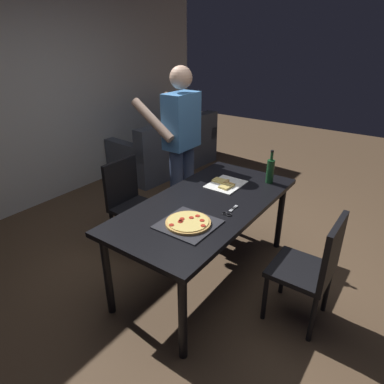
{
  "coord_description": "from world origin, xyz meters",
  "views": [
    {
      "loc": [
        -2.09,
        -1.34,
        2.01
      ],
      "look_at": [
        0.0,
        0.15,
        0.8
      ],
      "focal_mm": 31.36,
      "sensor_mm": 36.0,
      "label": 1
    }
  ],
  "objects_px": {
    "kitchen_scissors": "(229,212)",
    "person_serving_pizza": "(181,142)",
    "dining_table": "(207,210)",
    "chair_near_camera": "(314,265)",
    "couch": "(168,151)",
    "pepperoni_pizza_on_tray": "(188,223)",
    "wine_bottle": "(270,171)",
    "chair_far_side": "(130,199)"
  },
  "relations": [
    {
      "from": "kitchen_scissors",
      "to": "person_serving_pizza",
      "type": "bearing_deg",
      "value": 56.68
    },
    {
      "from": "dining_table",
      "to": "chair_near_camera",
      "type": "distance_m",
      "value": 0.94
    },
    {
      "from": "couch",
      "to": "pepperoni_pizza_on_tray",
      "type": "bearing_deg",
      "value": -137.68
    },
    {
      "from": "pepperoni_pizza_on_tray",
      "to": "dining_table",
      "type": "bearing_deg",
      "value": 13.54
    },
    {
      "from": "person_serving_pizza",
      "to": "pepperoni_pizza_on_tray",
      "type": "relative_size",
      "value": 4.45
    },
    {
      "from": "pepperoni_pizza_on_tray",
      "to": "kitchen_scissors",
      "type": "bearing_deg",
      "value": -24.2
    },
    {
      "from": "chair_near_camera",
      "to": "wine_bottle",
      "type": "bearing_deg",
      "value": 44.44
    },
    {
      "from": "dining_table",
      "to": "kitchen_scissors",
      "type": "distance_m",
      "value": 0.26
    },
    {
      "from": "dining_table",
      "to": "couch",
      "type": "distance_m",
      "value": 2.77
    },
    {
      "from": "chair_far_side",
      "to": "couch",
      "type": "xyz_separation_m",
      "value": [
        1.9,
        1.06,
        -0.21
      ]
    },
    {
      "from": "couch",
      "to": "person_serving_pizza",
      "type": "bearing_deg",
      "value": -135.91
    },
    {
      "from": "dining_table",
      "to": "chair_near_camera",
      "type": "xyz_separation_m",
      "value": [
        -0.0,
        -0.92,
        -0.17
      ]
    },
    {
      "from": "chair_far_side",
      "to": "chair_near_camera",
      "type": "bearing_deg",
      "value": -90.0
    },
    {
      "from": "dining_table",
      "to": "pepperoni_pizza_on_tray",
      "type": "bearing_deg",
      "value": -166.46
    },
    {
      "from": "dining_table",
      "to": "chair_far_side",
      "type": "distance_m",
      "value": 0.94
    },
    {
      "from": "pepperoni_pizza_on_tray",
      "to": "chair_far_side",
      "type": "bearing_deg",
      "value": 69.04
    },
    {
      "from": "pepperoni_pizza_on_tray",
      "to": "kitchen_scissors",
      "type": "relative_size",
      "value": 2.03
    },
    {
      "from": "dining_table",
      "to": "kitchen_scissors",
      "type": "relative_size",
      "value": 9.24
    },
    {
      "from": "chair_near_camera",
      "to": "wine_bottle",
      "type": "xyz_separation_m",
      "value": [
        0.68,
        0.67,
        0.36
      ]
    },
    {
      "from": "dining_table",
      "to": "pepperoni_pizza_on_tray",
      "type": "relative_size",
      "value": 4.54
    },
    {
      "from": "chair_near_camera",
      "to": "chair_far_side",
      "type": "distance_m",
      "value": 1.85
    },
    {
      "from": "couch",
      "to": "person_serving_pizza",
      "type": "xyz_separation_m",
      "value": [
        -1.33,
        -1.28,
        0.7
      ]
    },
    {
      "from": "dining_table",
      "to": "chair_far_side",
      "type": "relative_size",
      "value": 1.98
    },
    {
      "from": "pepperoni_pizza_on_tray",
      "to": "kitchen_scissors",
      "type": "height_order",
      "value": "pepperoni_pizza_on_tray"
    },
    {
      "from": "chair_far_side",
      "to": "kitchen_scissors",
      "type": "xyz_separation_m",
      "value": [
        -0.05,
        -1.17,
        0.24
      ]
    },
    {
      "from": "dining_table",
      "to": "kitchen_scissors",
      "type": "bearing_deg",
      "value": -102.26
    },
    {
      "from": "pepperoni_pizza_on_tray",
      "to": "wine_bottle",
      "type": "bearing_deg",
      "value": -8.53
    },
    {
      "from": "dining_table",
      "to": "person_serving_pizza",
      "type": "relative_size",
      "value": 1.02
    },
    {
      "from": "person_serving_pizza",
      "to": "kitchen_scissors",
      "type": "relative_size",
      "value": 9.05
    },
    {
      "from": "person_serving_pizza",
      "to": "kitchen_scissors",
      "type": "xyz_separation_m",
      "value": [
        -0.62,
        -0.95,
        -0.24
      ]
    },
    {
      "from": "kitchen_scissors",
      "to": "dining_table",
      "type": "bearing_deg",
      "value": 77.74
    },
    {
      "from": "chair_far_side",
      "to": "wine_bottle",
      "type": "xyz_separation_m",
      "value": [
        0.68,
        -1.18,
        0.36
      ]
    },
    {
      "from": "dining_table",
      "to": "person_serving_pizza",
      "type": "xyz_separation_m",
      "value": [
        0.57,
        0.7,
        0.32
      ]
    },
    {
      "from": "dining_table",
      "to": "wine_bottle",
      "type": "relative_size",
      "value": 5.65
    },
    {
      "from": "dining_table",
      "to": "wine_bottle",
      "type": "height_order",
      "value": "wine_bottle"
    },
    {
      "from": "chair_far_side",
      "to": "couch",
      "type": "distance_m",
      "value": 2.18
    },
    {
      "from": "dining_table",
      "to": "chair_far_side",
      "type": "height_order",
      "value": "chair_far_side"
    },
    {
      "from": "person_serving_pizza",
      "to": "couch",
      "type": "bearing_deg",
      "value": 44.09
    },
    {
      "from": "dining_table",
      "to": "pepperoni_pizza_on_tray",
      "type": "xyz_separation_m",
      "value": [
        -0.39,
        -0.09,
        0.09
      ]
    },
    {
      "from": "dining_table",
      "to": "person_serving_pizza",
      "type": "height_order",
      "value": "person_serving_pizza"
    },
    {
      "from": "dining_table",
      "to": "person_serving_pizza",
      "type": "bearing_deg",
      "value": 50.96
    },
    {
      "from": "couch",
      "to": "wine_bottle",
      "type": "height_order",
      "value": "wine_bottle"
    }
  ]
}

